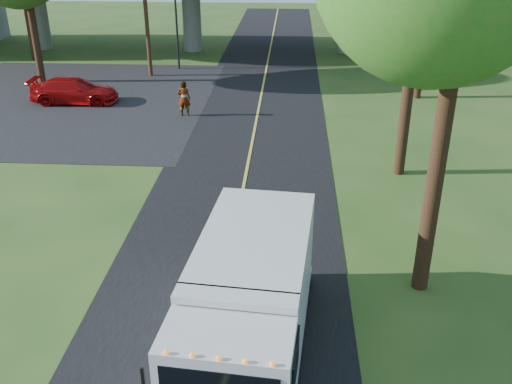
# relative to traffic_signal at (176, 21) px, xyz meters

# --- Properties ---
(ground) EXTENTS (120.00, 120.00, 0.00)m
(ground) POSITION_rel_traffic_signal_xyz_m (6.00, -26.00, -3.20)
(ground) COLOR #2A4E1B
(ground) RESTS_ON ground
(road) EXTENTS (7.00, 90.00, 0.02)m
(road) POSITION_rel_traffic_signal_xyz_m (6.00, -16.00, -3.19)
(road) COLOR black
(road) RESTS_ON ground
(parking_lot) EXTENTS (16.00, 18.00, 0.01)m
(parking_lot) POSITION_rel_traffic_signal_xyz_m (-5.00, -8.00, -3.19)
(parking_lot) COLOR black
(parking_lot) RESTS_ON ground
(lane_line) EXTENTS (0.12, 90.00, 0.01)m
(lane_line) POSITION_rel_traffic_signal_xyz_m (6.00, -16.00, -3.17)
(lane_line) COLOR gold
(lane_line) RESTS_ON road
(traffic_signal) EXTENTS (0.18, 0.22, 5.20)m
(traffic_signal) POSITION_rel_traffic_signal_xyz_m (0.00, 0.00, 0.00)
(traffic_signal) COLOR black
(traffic_signal) RESTS_ON ground
(utility_pole) EXTENTS (1.60, 0.26, 9.00)m
(utility_pole) POSITION_rel_traffic_signal_xyz_m (-1.50, -2.00, 1.40)
(utility_pole) COLOR #472D19
(utility_pole) RESTS_ON ground
(step_van) EXTENTS (3.12, 7.01, 2.86)m
(step_van) POSITION_rel_traffic_signal_xyz_m (6.93, -28.05, -1.65)
(step_van) COLOR silver
(step_van) RESTS_ON ground
(red_sedan) EXTENTS (4.87, 2.13, 1.39)m
(red_sedan) POSITION_rel_traffic_signal_xyz_m (-4.34, -8.24, -2.50)
(red_sedan) COLOR #A1090A
(red_sedan) RESTS_ON ground
(pedestrian) EXTENTS (0.67, 0.44, 1.84)m
(pedestrian) POSITION_rel_traffic_signal_xyz_m (2.20, -10.17, -2.28)
(pedestrian) COLOR gray
(pedestrian) RESTS_ON ground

